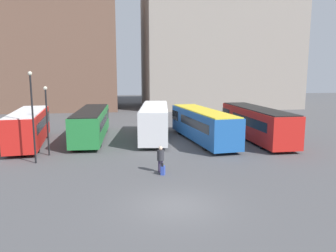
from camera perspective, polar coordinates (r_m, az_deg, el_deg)
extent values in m
plane|color=#4C4C4F|center=(16.09, 1.31, -13.71)|extent=(160.00, 160.00, 0.00)
cube|color=brown|center=(63.05, -23.52, 15.42)|extent=(30.26, 15.68, 27.72)
cube|color=gray|center=(63.89, 8.47, 14.93)|extent=(27.01, 17.30, 25.41)
cube|color=red|center=(30.95, -23.09, -0.17)|extent=(3.31, 10.09, 2.65)
cube|color=black|center=(34.89, -22.12, 1.42)|extent=(2.61, 2.04, 1.01)
cube|color=black|center=(30.04, -23.39, 0.18)|extent=(3.02, 6.54, 0.79)
cube|color=white|center=(30.78, -23.25, 2.34)|extent=(3.10, 9.88, 0.08)
cylinder|color=black|center=(34.13, -22.20, -1.16)|extent=(2.41, 1.24, 1.03)
cylinder|color=black|center=(28.17, -23.90, -3.36)|extent=(2.41, 1.24, 1.03)
cube|color=#237A38|center=(31.95, -13.20, 0.44)|extent=(2.99, 11.75, 2.46)
cube|color=black|center=(36.62, -12.36, 2.05)|extent=(2.62, 2.24, 0.93)
cube|color=black|center=(30.88, -13.44, 0.71)|extent=(2.84, 7.56, 0.74)
cube|color=black|center=(31.79, -13.28, 2.70)|extent=(2.78, 11.51, 0.08)
cylinder|color=black|center=(35.65, -12.47, -0.25)|extent=(2.43, 1.16, 1.06)
cylinder|color=black|center=(28.60, -13.96, -2.62)|extent=(2.43, 1.16, 1.06)
cube|color=silver|center=(31.30, -2.35, 0.87)|extent=(3.91, 10.79, 2.85)
cube|color=black|center=(35.54, -2.17, 2.46)|extent=(2.73, 2.27, 1.08)
cube|color=black|center=(30.31, -2.40, 1.28)|extent=(3.40, 7.03, 0.86)
cube|color=white|center=(31.12, -2.37, 3.55)|extent=(3.68, 10.56, 0.08)
cylinder|color=black|center=(34.71, -2.19, -0.27)|extent=(2.47, 1.40, 1.08)
cylinder|color=black|center=(28.28, -2.51, -2.46)|extent=(2.47, 1.40, 1.08)
cube|color=#1E56A3|center=(30.36, 6.03, 0.25)|extent=(3.70, 11.88, 2.56)
cube|color=black|center=(34.79, 3.25, 1.96)|extent=(2.78, 2.39, 0.97)
cube|color=black|center=(29.34, 6.76, 0.56)|extent=(3.30, 7.70, 0.77)
cube|color=yellow|center=(30.18, 6.07, 2.73)|extent=(3.47, 11.62, 0.08)
cylinder|color=black|center=(33.90, 3.84, -0.59)|extent=(2.52, 1.23, 0.99)
cylinder|color=black|center=(27.25, 8.68, -3.10)|extent=(2.52, 1.23, 0.99)
cube|color=red|center=(31.95, 15.10, 0.51)|extent=(2.64, 11.99, 2.69)
cube|color=black|center=(36.39, 11.97, 2.20)|extent=(2.63, 2.21, 1.02)
cube|color=black|center=(30.93, 15.94, 0.83)|extent=(2.65, 7.68, 0.81)
cube|color=black|center=(31.78, 15.21, 2.99)|extent=(2.43, 11.75, 0.08)
cylinder|color=black|center=(35.50, 12.59, -0.40)|extent=(2.49, 0.93, 0.92)
cylinder|color=black|center=(28.86, 18.02, -2.84)|extent=(2.49, 0.93, 0.92)
cylinder|color=#382D4C|center=(21.01, -1.53, -7.03)|extent=(0.20, 0.20, 0.78)
cylinder|color=#382D4C|center=(20.98, -1.07, -7.05)|extent=(0.20, 0.20, 0.78)
cylinder|color=#2D2D33|center=(20.80, -1.31, -5.12)|extent=(0.56, 0.56, 0.67)
sphere|color=beige|center=(20.69, -1.31, -3.88)|extent=(0.25, 0.25, 0.25)
cube|color=#334CB2|center=(20.56, -0.89, -7.74)|extent=(0.34, 0.43, 0.54)
cube|color=black|center=(20.32, -0.98, -6.78)|extent=(0.12, 0.07, 0.24)
cylinder|color=black|center=(24.36, -22.45, 1.00)|extent=(0.12, 0.12, 6.16)
sphere|color=beige|center=(24.15, -22.92, 8.45)|extent=(0.28, 0.28, 0.28)
cylinder|color=black|center=(26.42, -20.27, 0.52)|extent=(0.12, 0.12, 5.06)
sphere|color=beige|center=(26.17, -20.59, 6.19)|extent=(0.28, 0.28, 0.28)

